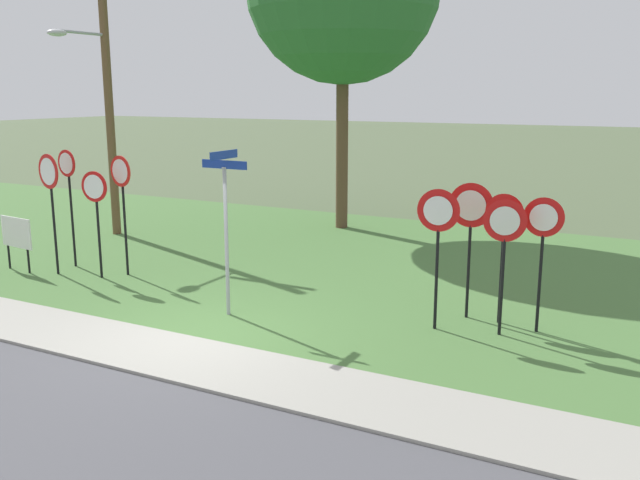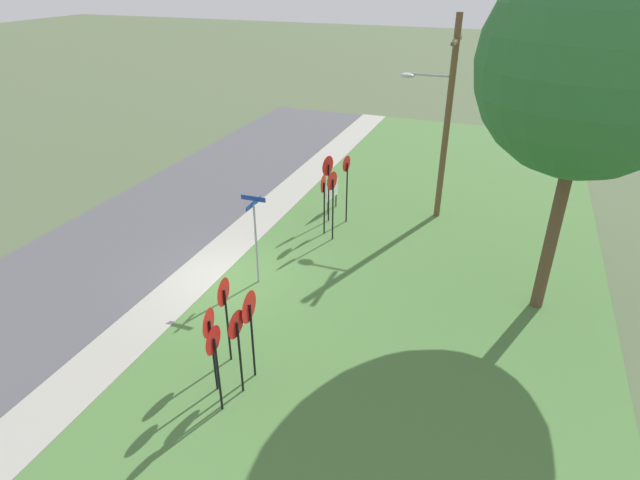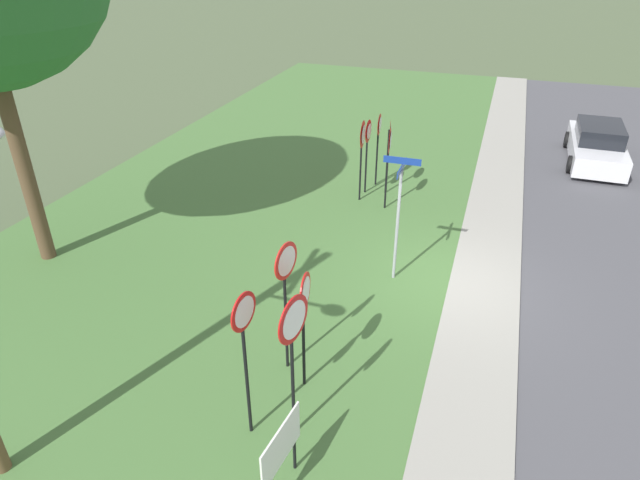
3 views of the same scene
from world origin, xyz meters
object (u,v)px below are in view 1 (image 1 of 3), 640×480
object	(u,v)px
yield_sign_far_right	(438,226)
notice_board	(17,235)
yield_sign_near_right	(504,235)
stop_sign_near_left	(122,190)
stop_sign_far_center	(69,184)
yield_sign_near_left	(470,218)
stop_sign_near_right	(96,202)
stop_sign_far_left	(50,187)
utility_pole	(104,86)
yield_sign_center	(543,233)
street_name_post	(226,219)
yield_sign_far_left	(503,228)

from	to	relation	value
yield_sign_far_right	notice_board	xyz separation A→B (m)	(-9.79, -0.63, -1.01)
yield_sign_near_right	notice_board	distance (m)	10.93
stop_sign_near_left	yield_sign_near_right	size ratio (longest dim) A/B	1.15
stop_sign_far_center	yield_sign_near_left	bearing A→B (deg)	11.32
stop_sign_near_right	stop_sign_far_left	distance (m)	1.17
yield_sign_near_right	utility_pole	xyz separation A→B (m)	(-11.91, 3.23, 2.47)
stop_sign_near_left	stop_sign_near_right	size ratio (longest dim) A/B	1.13
stop_sign_far_center	utility_pole	xyz separation A→B (m)	(-1.89, 3.20, 2.25)
stop_sign_far_center	yield_sign_far_right	size ratio (longest dim) A/B	1.12
yield_sign_near_right	stop_sign_far_left	bearing A→B (deg)	173.55
yield_sign_center	street_name_post	distance (m)	5.52
stop_sign_far_left	yield_sign_near_right	distance (m)	9.87
stop_sign_near_right	stop_sign_far_center	bearing A→B (deg)	154.48
stop_sign_far_left	street_name_post	size ratio (longest dim) A/B	0.90
yield_sign_center	street_name_post	bearing A→B (deg)	-165.41
stop_sign_near_right	yield_sign_far_right	size ratio (longest dim) A/B	0.96
utility_pole	notice_board	bearing A→B (deg)	-75.51
stop_sign_near_right	street_name_post	world-z (taller)	street_name_post
stop_sign_near_left	yield_sign_far_right	distance (m)	7.32
stop_sign_near_right	stop_sign_near_left	bearing A→B (deg)	47.91
yield_sign_center	yield_sign_far_right	bearing A→B (deg)	-160.39
yield_sign_center	notice_board	xyz separation A→B (m)	(-11.39, -1.30, -0.90)
stop_sign_far_left	yield_sign_center	size ratio (longest dim) A/B	1.16
stop_sign_near_left	stop_sign_far_center	world-z (taller)	stop_sign_far_center
stop_sign_far_center	yield_sign_near_right	world-z (taller)	stop_sign_far_center
yield_sign_near_left	yield_sign_near_right	distance (m)	1.00
stop_sign_near_right	yield_sign_far_right	world-z (taller)	yield_sign_far_right
yield_sign_near_right	yield_sign_far_left	xyz separation A→B (m)	(-0.16, 0.62, -0.00)
stop_sign_near_left	notice_board	distance (m)	2.85
stop_sign_near_left	yield_sign_near_left	xyz separation A→B (m)	(7.63, 0.62, -0.08)
yield_sign_near_left	street_name_post	distance (m)	4.38
yield_sign_far_left	stop_sign_far_center	bearing A→B (deg)	-174.91
yield_sign_far_left	utility_pole	world-z (taller)	utility_pole
yield_sign_far_left	yield_sign_center	distance (m)	0.72
stop_sign_far_left	yield_sign_far_left	size ratio (longest dim) A/B	1.16
stop_sign_near_right	yield_sign_near_right	distance (m)	8.74
yield_sign_far_right	yield_sign_center	xyz separation A→B (m)	(1.61, 0.67, -0.10)
stop_sign_near_left	yield_sign_near_left	size ratio (longest dim) A/B	1.08
yield_sign_center	street_name_post	size ratio (longest dim) A/B	0.77
yield_sign_near_right	yield_sign_near_left	bearing A→B (deg)	129.33
yield_sign_far_right	notice_board	size ratio (longest dim) A/B	1.97
stop_sign_far_left	utility_pole	xyz separation A→B (m)	(-2.07, 3.90, 2.21)
stop_sign_near_left	yield_sign_near_left	distance (m)	7.66
yield_sign_far_right	notice_board	bearing A→B (deg)	177.13
stop_sign_far_left	yield_sign_far_right	world-z (taller)	stop_sign_far_left
utility_pole	stop_sign_near_left	bearing A→B (deg)	-42.30
stop_sign_far_left	street_name_post	xyz separation A→B (m)	(5.12, -0.55, -0.19)
stop_sign_far_left	stop_sign_far_center	xyz separation A→B (m)	(-0.19, 0.70, -0.04)
stop_sign_far_left	stop_sign_near_left	bearing A→B (deg)	36.75
stop_sign_far_center	notice_board	world-z (taller)	stop_sign_far_center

